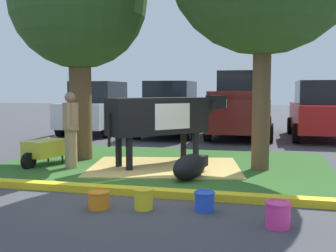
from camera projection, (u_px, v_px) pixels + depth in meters
ground_plane at (146, 182)px, 7.60m from camera, size 80.00×80.00×0.00m
grass_island at (164, 165)px, 9.35m from camera, size 7.31×5.07×0.02m
curb_yellow at (123, 190)px, 6.75m from camera, size 8.51×0.24×0.12m
hay_bedding at (165, 167)px, 8.97m from camera, size 3.60×2.96×0.04m
shade_tree_left at (79, 2)px, 9.75m from camera, size 3.26×3.26×5.47m
cow_holstein at (162, 116)px, 9.18m from camera, size 2.41×2.55×1.57m
calf_lying at (190, 167)px, 7.88m from camera, size 0.71×1.33×0.48m
person_handler at (71, 128)px, 8.85m from camera, size 0.34×0.51×1.66m
wheelbarrow at (45, 149)px, 9.23m from camera, size 0.86×1.62×0.63m
bucket_orange at (99, 199)px, 5.92m from camera, size 0.32×0.32×0.25m
bucket_yellow at (144, 198)px, 5.88m from camera, size 0.29×0.29×0.30m
bucket_blue at (205, 201)px, 5.80m from camera, size 0.30×0.30×0.28m
bucket_pink at (278, 214)px, 5.10m from camera, size 0.33×0.33×0.32m
hatchback_white at (99, 108)px, 16.10m from camera, size 2.07×4.42×2.02m
sedan_blue at (171, 109)px, 15.30m from camera, size 2.07×4.42×2.02m
pickup_truck_maroon at (241, 106)px, 15.17m from camera, size 2.28×5.43×2.42m
sedan_red at (320, 111)px, 14.29m from camera, size 2.07×4.42×2.02m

